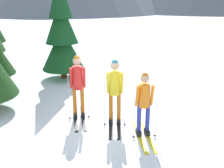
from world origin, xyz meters
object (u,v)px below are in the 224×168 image
at_px(skier_in_red, 78,84).
at_px(skier_in_orange, 144,102).
at_px(skier_in_yellow, 115,89).
at_px(pine_tree_far, 62,32).

height_order(skier_in_red, skier_in_orange, skier_in_red).
height_order(skier_in_yellow, skier_in_orange, skier_in_yellow).
bearing_deg(skier_in_red, skier_in_orange, -26.73).
relative_size(skier_in_yellow, skier_in_orange, 1.09).
bearing_deg(skier_in_orange, pine_tree_far, 124.68).
distance_m(skier_in_yellow, skier_in_orange, 0.97).
distance_m(skier_in_yellow, pine_tree_far, 4.88).
height_order(skier_in_red, pine_tree_far, pine_tree_far).
bearing_deg(pine_tree_far, skier_in_orange, -55.32).
relative_size(skier_in_orange, pine_tree_far, 0.39).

